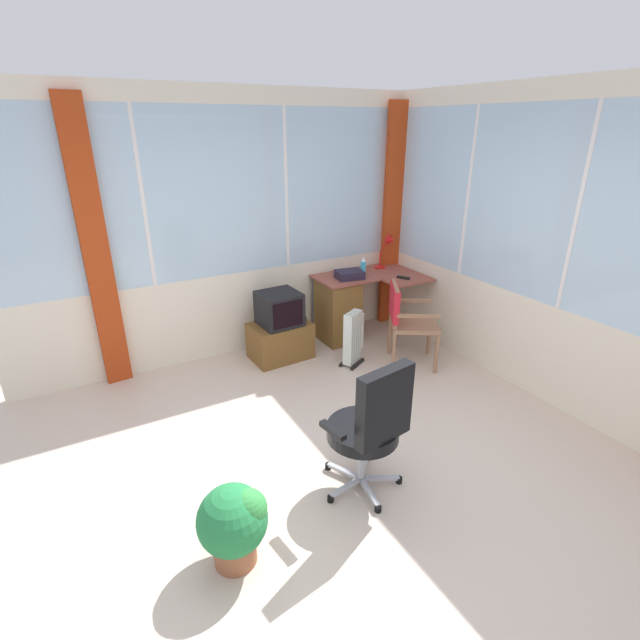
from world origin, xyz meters
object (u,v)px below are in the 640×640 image
(desk, at_px, (341,306))
(tv_remote, at_px, (403,278))
(desk_lamp, at_px, (388,246))
(office_chair, at_px, (372,423))
(paper_tray, at_px, (349,274))
(space_heater, at_px, (354,337))
(wooden_armchair, at_px, (403,314))
(spray_bottle, at_px, (363,266))
(tv_on_stand, at_px, (280,329))
(potted_plant, at_px, (235,522))

(desk, height_order, tv_remote, tv_remote)
(desk_lamp, bearing_deg, office_chair, -128.63)
(desk, xyz_separation_m, office_chair, (-1.17, -2.27, 0.16))
(paper_tray, bearing_deg, space_heater, -117.21)
(desk, bearing_deg, tv_remote, -32.06)
(desk, bearing_deg, space_heater, -109.83)
(desk_lamp, xyz_separation_m, wooden_armchair, (-0.46, -0.91, -0.47))
(desk_lamp, relative_size, paper_tray, 1.40)
(spray_bottle, bearing_deg, desk_lamp, 10.08)
(tv_on_stand, xyz_separation_m, space_heater, (0.63, -0.51, -0.03))
(wooden_armchair, bearing_deg, spray_bottle, 86.56)
(office_chair, relative_size, space_heater, 1.69)
(desk, bearing_deg, spray_bottle, -2.18)
(paper_tray, distance_m, space_heater, 0.80)
(paper_tray, xyz_separation_m, tv_on_stand, (-0.91, -0.04, -0.48))
(spray_bottle, xyz_separation_m, wooden_armchair, (-0.05, -0.84, -0.30))
(office_chair, xyz_separation_m, potted_plant, (-1.01, -0.09, -0.27))
(desk, relative_size, wooden_armchair, 1.35)
(desk, distance_m, desk_lamp, 0.94)
(desk, xyz_separation_m, wooden_armchair, (0.23, -0.85, 0.16))
(tv_on_stand, bearing_deg, tv_remote, -10.87)
(spray_bottle, xyz_separation_m, potted_plant, (-2.46, -2.35, -0.58))
(paper_tray, xyz_separation_m, wooden_armchair, (0.17, -0.79, -0.24))
(spray_bottle, distance_m, space_heater, 0.97)
(desk_lamp, xyz_separation_m, space_heater, (-0.91, -0.67, -0.74))
(desk, distance_m, wooden_armchair, 0.89)
(desk, distance_m, space_heater, 0.65)
(desk, height_order, tv_on_stand, desk)
(wooden_armchair, xyz_separation_m, space_heater, (-0.45, 0.24, -0.27))
(spray_bottle, height_order, space_heater, spray_bottle)
(office_chair, bearing_deg, desk, 62.72)
(office_chair, bearing_deg, potted_plant, -174.65)
(desk_lamp, bearing_deg, space_heater, -143.73)
(potted_plant, bearing_deg, desk_lamp, 40.19)
(tv_remote, relative_size, potted_plant, 0.29)
(spray_bottle, relative_size, potted_plant, 0.41)
(tv_remote, relative_size, spray_bottle, 0.69)
(tv_on_stand, bearing_deg, potted_plant, -120.47)
(office_chair, xyz_separation_m, space_heater, (0.95, 1.66, -0.26))
(desk, height_order, office_chair, office_chair)
(wooden_armchair, bearing_deg, space_heater, 152.06)
(desk_lamp, height_order, potted_plant, desk_lamp)
(desk, distance_m, potted_plant, 3.22)
(spray_bottle, height_order, paper_tray, spray_bottle)
(potted_plant, bearing_deg, paper_tray, 45.79)
(tv_on_stand, bearing_deg, spray_bottle, 4.36)
(wooden_armchair, distance_m, office_chair, 2.00)
(paper_tray, height_order, tv_on_stand, paper_tray)
(space_heater, bearing_deg, desk_lamp, 36.27)
(spray_bottle, height_order, wooden_armchair, spray_bottle)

